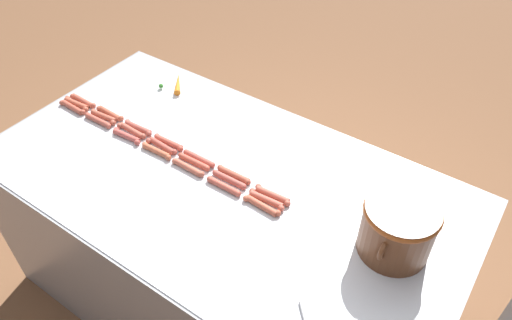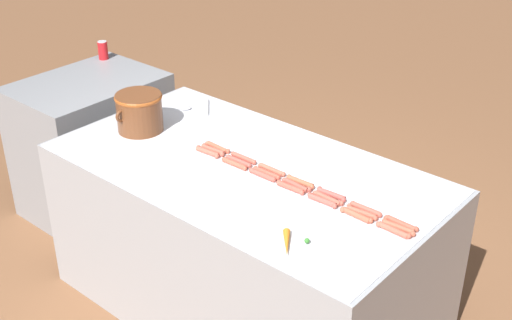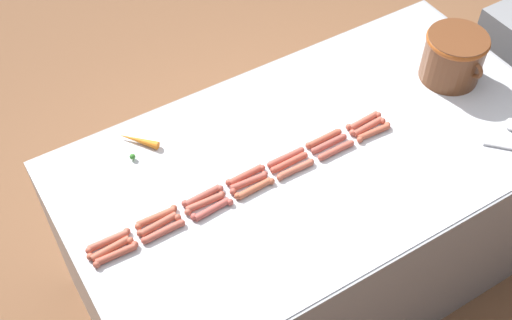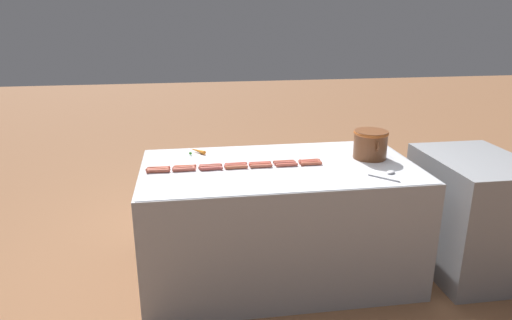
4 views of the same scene
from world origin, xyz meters
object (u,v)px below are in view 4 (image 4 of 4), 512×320
object	(u,v)px
hot_dog_6	(309,161)
hot_dog_18	(261,166)
hot_dog_12	(285,163)
bean_pot	(370,143)
hot_dog_2	(211,165)
hot_dog_3	(236,164)
hot_dog_15	(184,170)
serving_spoon	(389,174)
hot_dog_0	(159,168)
hot_dog_9	(210,167)
hot_dog_19	(287,165)
hot_dog_20	(311,164)
hot_dog_11	(260,164)
hot_dog_10	(235,166)
hot_dog_5	(284,162)
carrot	(197,151)
hot_dog_13	(310,162)
hot_dog_17	(236,167)
hot_dog_8	(184,168)
hot_dog_7	(157,170)
hot_dog_1	(185,166)
hot_dog_16	(211,169)
hot_dog_4	(260,163)
hot_dog_14	(158,171)
back_cabinet	(470,215)

from	to	relation	value
hot_dog_6	hot_dog_18	distance (m)	0.38
hot_dog_12	bean_pot	distance (m)	0.68
hot_dog_2	hot_dog_3	bearing A→B (deg)	90.83
hot_dog_15	serving_spoon	bearing A→B (deg)	78.26
hot_dog_15	serving_spoon	distance (m)	1.40
hot_dog_6	hot_dog_12	bearing A→B (deg)	-80.22
hot_dog_0	hot_dog_9	xyz separation A→B (m)	(0.03, 0.36, 0.00)
hot_dog_3	hot_dog_19	size ratio (longest dim) A/B	1.00
hot_dog_6	hot_dog_20	distance (m)	0.07
hot_dog_2	hot_dog_18	size ratio (longest dim) A/B	1.00
hot_dog_2	hot_dog_11	distance (m)	0.35
hot_dog_11	hot_dog_19	world-z (taller)	same
hot_dog_2	hot_dog_10	world-z (taller)	same
hot_dog_6	hot_dog_19	bearing A→B (deg)	-69.18
hot_dog_5	carrot	xyz separation A→B (m)	(-0.36, -0.62, 0.00)
hot_dog_13	hot_dog_17	world-z (taller)	same
hot_dog_15	hot_dog_6	bearing A→B (deg)	94.04
hot_dog_13	hot_dog_18	distance (m)	0.37
hot_dog_18	carrot	xyz separation A→B (m)	(-0.43, -0.44, 0.00)
hot_dog_8	bean_pot	world-z (taller)	bean_pot
hot_dog_17	serving_spoon	distance (m)	1.05
hot_dog_12	hot_dog_13	bearing A→B (deg)	89.46
serving_spoon	hot_dog_3	bearing A→B (deg)	-109.46
hot_dog_7	hot_dog_15	bearing A→B (deg)	80.52
hot_dog_6	hot_dog_5	bearing A→B (deg)	-91.37
hot_dog_1	hot_dog_12	bearing A→B (deg)	87.12
hot_dog_6	hot_dog_16	size ratio (longest dim) A/B	1.00
hot_dog_7	hot_dog_10	bearing A→B (deg)	90.16
hot_dog_18	hot_dog_20	size ratio (longest dim) A/B	1.00
hot_dog_2	hot_dog_9	xyz separation A→B (m)	(0.03, -0.01, 0.00)
hot_dog_1	hot_dog_2	size ratio (longest dim) A/B	1.00
hot_dog_4	hot_dog_19	size ratio (longest dim) A/B	1.00
hot_dog_11	hot_dog_15	distance (m)	0.54
hot_dog_16	hot_dog_3	bearing A→B (deg)	112.06
hot_dog_20	serving_spoon	distance (m)	0.54
hot_dog_4	hot_dog_7	world-z (taller)	same
hot_dog_0	hot_dog_19	xyz separation A→B (m)	(0.07, 0.90, 0.00)
hot_dog_14	hot_dog_16	distance (m)	0.36
hot_dog_0	hot_dog_9	size ratio (longest dim) A/B	1.00
hot_dog_19	back_cabinet	bearing A→B (deg)	85.97
hot_dog_9	hot_dog_14	world-z (taller)	same
hot_dog_4	hot_dog_10	world-z (taller)	same
hot_dog_10	hot_dog_18	distance (m)	0.18
hot_dog_6	hot_dog_11	xyz separation A→B (m)	(0.03, -0.37, 0.00)
hot_dog_13	hot_dog_2	bearing A→B (deg)	-92.89
hot_dog_4	hot_dog_13	world-z (taller)	same
hot_dog_0	hot_dog_20	distance (m)	1.09
hot_dog_7	hot_dog_11	size ratio (longest dim) A/B	1.00
back_cabinet	hot_dog_17	size ratio (longest dim) A/B	5.54
hot_dog_14	serving_spoon	xyz separation A→B (m)	(0.28, 1.55, -0.00)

